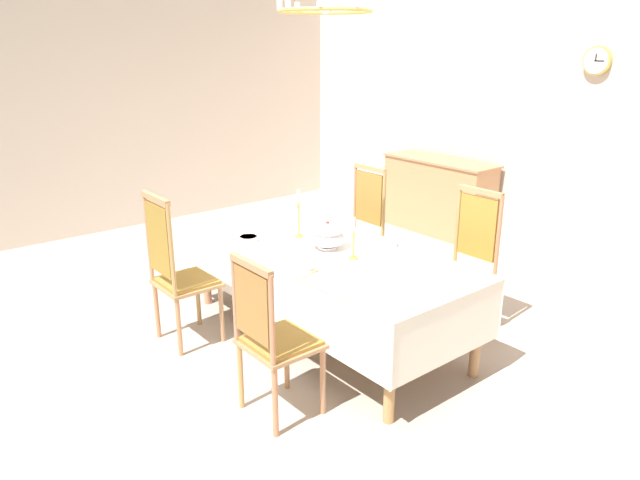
% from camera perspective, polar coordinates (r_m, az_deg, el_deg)
% --- Properties ---
extents(ground, '(7.65, 6.38, 0.04)m').
position_cam_1_polar(ground, '(4.77, -0.66, -9.70)').
color(ground, '#B6A89A').
extents(back_wall, '(7.65, 0.08, 3.12)m').
position_cam_1_polar(back_wall, '(6.74, 21.80, 11.51)').
color(back_wall, beige).
rests_on(back_wall, ground).
extents(left_wall, '(0.08, 6.38, 3.12)m').
position_cam_1_polar(left_wall, '(7.65, -19.53, 12.45)').
color(left_wall, beige).
rests_on(left_wall, ground).
extents(dining_table, '(2.47, 1.05, 0.74)m').
position_cam_1_polar(dining_table, '(4.55, 0.45, -1.60)').
color(dining_table, tan).
rests_on(dining_table, ground).
extents(tablecloth, '(2.49, 1.07, 0.43)m').
position_cam_1_polar(tablecloth, '(4.56, 0.44, -2.11)').
color(tablecloth, white).
rests_on(tablecloth, dining_table).
extents(chair_south_a, '(0.44, 0.42, 1.20)m').
position_cam_1_polar(chair_south_a, '(4.60, -13.57, -2.84)').
color(chair_south_a, tan).
rests_on(chair_south_a, ground).
extents(chair_north_a, '(0.44, 0.42, 1.14)m').
position_cam_1_polar(chair_north_a, '(5.60, 3.77, 1.32)').
color(chair_north_a, tan).
rests_on(chair_north_a, ground).
extents(chair_south_b, '(0.44, 0.42, 1.06)m').
position_cam_1_polar(chair_south_b, '(3.63, -4.66, -9.09)').
color(chair_south_b, '#B27E54').
rests_on(chair_south_b, ground).
extents(chair_north_b, '(0.44, 0.42, 1.16)m').
position_cam_1_polar(chair_north_b, '(4.82, 13.80, -2.02)').
color(chair_north_b, tan).
rests_on(chair_north_b, ground).
extents(soup_tureen, '(0.27, 0.27, 0.22)m').
position_cam_1_polar(soup_tureen, '(4.47, 0.72, 0.47)').
color(soup_tureen, white).
rests_on(soup_tureen, tablecloth).
extents(candlestick_west, '(0.07, 0.07, 0.39)m').
position_cam_1_polar(candlestick_west, '(4.72, -2.07, 2.15)').
color(candlestick_west, gold).
rests_on(candlestick_west, tablecloth).
extents(candlestick_east, '(0.07, 0.07, 0.31)m').
position_cam_1_polar(candlestick_east, '(4.25, 3.24, -0.28)').
color(candlestick_east, gold).
rests_on(candlestick_east, tablecloth).
extents(bowl_near_left, '(0.20, 0.20, 0.04)m').
position_cam_1_polar(bowl_near_left, '(4.10, -1.99, -2.48)').
color(bowl_near_left, white).
rests_on(bowl_near_left, tablecloth).
extents(bowl_near_right, '(0.16, 0.16, 0.04)m').
position_cam_1_polar(bowl_near_right, '(4.71, -6.89, 0.20)').
color(bowl_near_right, white).
rests_on(bowl_near_right, tablecloth).
extents(bowl_far_left, '(0.19, 0.19, 0.04)m').
position_cam_1_polar(bowl_far_left, '(4.58, 6.25, -0.26)').
color(bowl_far_left, white).
rests_on(bowl_far_left, tablecloth).
extents(spoon_primary, '(0.07, 0.17, 0.01)m').
position_cam_1_polar(spoon_primary, '(4.03, -0.65, -3.10)').
color(spoon_primary, gold).
rests_on(spoon_primary, tablecloth).
extents(spoon_secondary, '(0.04, 0.18, 0.01)m').
position_cam_1_polar(spoon_secondary, '(4.82, -7.36, 0.42)').
color(spoon_secondary, gold).
rests_on(spoon_secondary, tablecloth).
extents(sideboard, '(1.44, 0.48, 0.90)m').
position_cam_1_polar(sideboard, '(7.35, 11.26, 4.16)').
color(sideboard, tan).
rests_on(sideboard, ground).
extents(mounted_clock, '(0.27, 0.06, 0.27)m').
position_cam_1_polar(mounted_clock, '(6.46, 25.08, 15.33)').
color(mounted_clock, '#D1B251').
extents(chandelier, '(0.66, 0.66, 0.66)m').
position_cam_1_polar(chandelier, '(4.28, 0.51, 21.30)').
color(chandelier, gold).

